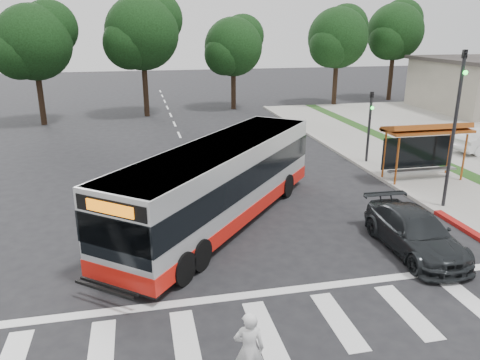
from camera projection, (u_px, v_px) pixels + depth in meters
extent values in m
plane|color=black|center=(227.00, 245.00, 16.47)|extent=(140.00, 140.00, 0.00)
cube|color=gray|center=(393.00, 163.00, 26.12)|extent=(4.00, 40.00, 0.12)
cube|color=#9E9991|center=(360.00, 165.00, 25.71)|extent=(0.30, 40.00, 0.15)
cube|color=silver|center=(265.00, 331.00, 11.83)|extent=(18.00, 2.60, 0.01)
cylinder|color=#9F4D1A|center=(397.00, 162.00, 21.99)|extent=(0.10, 0.10, 2.30)
cylinder|color=#9F4D1A|center=(464.00, 157.00, 22.73)|extent=(0.10, 0.10, 2.30)
cylinder|color=#9F4D1A|center=(384.00, 155.00, 23.11)|extent=(0.10, 0.10, 2.30)
cylinder|color=#9F4D1A|center=(449.00, 151.00, 23.84)|extent=(0.10, 0.10, 2.30)
cube|color=#9F4D1A|center=(427.00, 130.00, 22.51)|extent=(4.20, 1.60, 0.12)
cube|color=#9F4D1A|center=(427.00, 127.00, 22.51)|extent=(4.20, 1.32, 0.51)
cube|color=black|center=(417.00, 152.00, 23.46)|extent=(3.80, 0.06, 1.60)
cube|color=gray|center=(422.00, 170.00, 23.14)|extent=(3.60, 0.40, 0.08)
cylinder|color=black|center=(453.00, 133.00, 18.81)|extent=(0.14, 0.14, 6.50)
imported|color=black|center=(464.00, 63.00, 17.95)|extent=(0.16, 0.20, 1.00)
sphere|color=#19E533|center=(465.00, 73.00, 17.89)|extent=(0.18, 0.18, 0.18)
cylinder|color=black|center=(369.00, 128.00, 25.69)|extent=(0.14, 0.14, 4.00)
imported|color=black|center=(371.00, 101.00, 25.22)|extent=(0.16, 0.20, 1.00)
sphere|color=#19E533|center=(372.00, 108.00, 25.16)|extent=(0.18, 0.18, 0.18)
cylinder|color=black|center=(335.00, 81.00, 44.99)|extent=(0.44, 0.44, 4.40)
sphere|color=black|center=(338.00, 38.00, 43.74)|extent=(5.60, 5.60, 5.60)
sphere|color=black|center=(346.00, 27.00, 44.43)|extent=(4.20, 4.20, 4.20)
sphere|color=black|center=(330.00, 46.00, 43.11)|extent=(3.92, 3.92, 3.92)
cylinder|color=black|center=(391.00, 76.00, 48.24)|extent=(0.44, 0.44, 4.84)
sphere|color=black|center=(395.00, 32.00, 46.86)|extent=(5.60, 5.60, 5.60)
sphere|color=black|center=(402.00, 20.00, 47.52)|extent=(4.20, 4.20, 4.20)
sphere|color=black|center=(389.00, 40.00, 46.25)|extent=(3.92, 3.92, 3.92)
cylinder|color=black|center=(145.00, 87.00, 39.42)|extent=(0.44, 0.44, 4.84)
sphere|color=black|center=(142.00, 33.00, 38.05)|extent=(6.00, 6.00, 6.00)
sphere|color=black|center=(156.00, 19.00, 38.78)|extent=(4.50, 4.50, 4.50)
sphere|color=black|center=(129.00, 43.00, 37.38)|extent=(4.20, 4.20, 4.20)
cylinder|color=black|center=(233.00, 87.00, 43.05)|extent=(0.44, 0.44, 3.96)
sphere|color=black|center=(233.00, 47.00, 41.92)|extent=(5.20, 5.20, 5.20)
sphere|color=black|center=(243.00, 36.00, 42.58)|extent=(3.90, 3.90, 3.90)
sphere|color=black|center=(225.00, 55.00, 41.33)|extent=(3.64, 3.64, 3.64)
cylinder|color=black|center=(41.00, 96.00, 36.01)|extent=(0.44, 0.44, 4.40)
sphere|color=black|center=(34.00, 42.00, 34.75)|extent=(5.60, 5.60, 5.60)
sphere|color=black|center=(50.00, 28.00, 35.45)|extent=(4.20, 4.20, 4.20)
sphere|color=black|center=(19.00, 53.00, 34.12)|extent=(3.92, 3.92, 3.92)
imported|color=silver|center=(249.00, 349.00, 9.80)|extent=(0.72, 0.54, 1.79)
imported|color=#212427|center=(415.00, 232.00, 15.85)|extent=(2.08, 4.84, 1.39)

